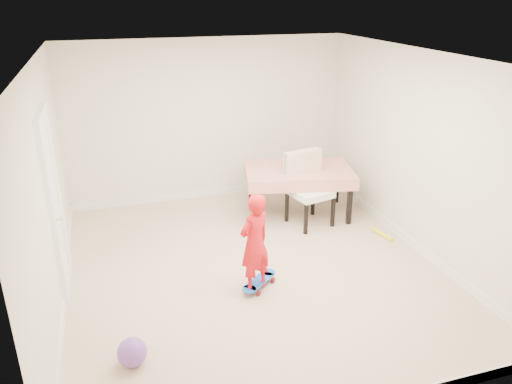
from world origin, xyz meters
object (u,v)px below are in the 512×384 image
object	(u,v)px
child	(255,246)
dining_table	(298,191)
skateboard	(259,283)
dining_chair	(311,190)
balloon	(132,352)

from	to	relation	value
child	dining_table	bearing A→B (deg)	-152.97
dining_table	skateboard	world-z (taller)	dining_table
skateboard	child	xyz separation A→B (m)	(-0.08, -0.06, 0.55)
child	dining_chair	bearing A→B (deg)	-160.23
dining_chair	balloon	world-z (taller)	dining_chair
dining_chair	skateboard	bearing A→B (deg)	-144.54
dining_table	child	world-z (taller)	child
dining_table	balloon	bearing A→B (deg)	-122.56
skateboard	balloon	world-z (taller)	balloon
child	balloon	distance (m)	1.74
dining_chair	child	distance (m)	1.97
skateboard	balloon	size ratio (longest dim) A/B	2.13
balloon	skateboard	bearing A→B (deg)	30.67
dining_table	balloon	xyz separation A→B (m)	(-2.73, -2.70, -0.24)
dining_chair	skateboard	xyz separation A→B (m)	(-1.23, -1.41, -0.50)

